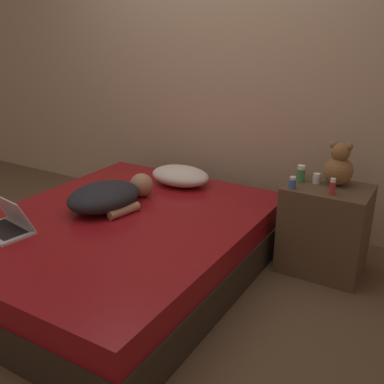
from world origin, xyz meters
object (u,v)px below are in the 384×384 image
laptop (7,223)px  bottle_green (301,174)px  bottle_red (332,187)px  pillow (180,176)px  person_lying (109,196)px  bottle_clear (317,179)px  bottle_blue (293,183)px  teddy_bear (339,166)px

laptop → bottle_green: bearing=50.5°
bottle_red → bottle_green: size_ratio=0.95×
bottle_green → pillow: bearing=178.6°
person_lying → bottle_clear: (1.23, 0.64, 0.15)m
pillow → bottle_blue: bearing=-10.8°
laptop → pillow: bearing=79.5°
bottle_clear → laptop: bearing=-140.8°
bottle_blue → bottle_red: bottle_red is taller
pillow → bottle_green: bearing=-1.4°
laptop → teddy_bear: (1.64, 1.28, 0.28)m
person_lying → teddy_bear: teddy_bear is taller
laptop → bottle_green: size_ratio=3.51×
person_lying → bottle_clear: bearing=39.2°
pillow → bottle_red: bearing=-7.7°
teddy_bear → bottle_green: bearing=-165.5°
pillow → bottle_clear: 1.07m
person_lying → bottle_clear: size_ratio=10.81×
person_lying → bottle_clear: bottle_clear is taller
bottle_red → bottle_blue: bearing=-175.3°
bottle_blue → bottle_green: bearing=89.6°
bottle_red → laptop: bearing=-146.9°
pillow → person_lying: person_lying is taller
pillow → bottle_blue: bottle_blue is taller
person_lying → bottle_red: (1.37, 0.48, 0.17)m
pillow → laptop: laptop is taller
pillow → bottle_clear: size_ratio=7.25×
bottle_blue → bottle_clear: bottle_blue is taller
bottle_blue → bottle_green: 0.16m
laptop → bottle_green: bottle_green is taller
pillow → bottle_clear: bottle_clear is taller
teddy_bear → bottle_green: teddy_bear is taller
laptop → bottle_red: size_ratio=3.70×
bottle_blue → bottle_green: size_ratio=0.71×
person_lying → bottle_blue: bottle_blue is taller
laptop → bottle_green: (1.42, 1.22, 0.21)m
person_lying → bottle_green: bottle_green is taller
bottle_green → bottle_clear: bearing=8.1°
bottle_clear → person_lying: bearing=-152.7°
bottle_green → laptop: bearing=-139.2°
bottle_red → bottle_clear: (-0.14, 0.15, -0.02)m
laptop → bottle_blue: (1.42, 1.07, 0.20)m
teddy_bear → bottle_blue: 0.32m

